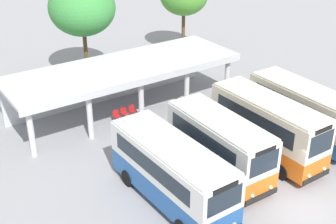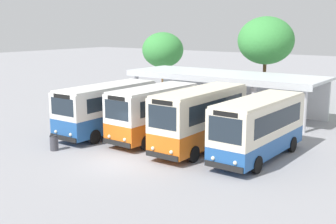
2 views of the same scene
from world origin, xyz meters
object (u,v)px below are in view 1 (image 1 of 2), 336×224
city_bus_second_in_row (219,144)px  waiting_chair_middle_seat (132,110)px  waiting_chair_second_from_end (124,112)px  city_bus_fourth_amber (303,110)px  city_bus_nearest_orange (171,170)px  city_bus_middle_cream (267,125)px  waiting_chair_end_by_column (116,115)px

city_bus_second_in_row → waiting_chair_middle_seat: city_bus_second_in_row is taller
waiting_chair_second_from_end → city_bus_fourth_amber: bearing=-45.5°
waiting_chair_second_from_end → city_bus_second_in_row: bearing=-82.8°
city_bus_nearest_orange → city_bus_second_in_row: size_ratio=1.15×
city_bus_middle_cream → waiting_chair_middle_seat: bearing=114.8°
city_bus_nearest_orange → waiting_chair_second_from_end: bearing=75.2°
city_bus_second_in_row → waiting_chair_middle_seat: size_ratio=8.00×
city_bus_nearest_orange → waiting_chair_middle_seat: 9.67m
city_bus_middle_cream → waiting_chair_end_by_column: size_ratio=8.80×
city_bus_nearest_orange → waiting_chair_end_by_column: size_ratio=9.17×
city_bus_nearest_orange → waiting_chair_end_by_column: bearing=78.8°
waiting_chair_second_from_end → waiting_chair_middle_seat: size_ratio=1.00×
waiting_chair_second_from_end → city_bus_nearest_orange: bearing=-104.8°
city_bus_second_in_row → city_bus_fourth_amber: city_bus_second_in_row is taller
waiting_chair_second_from_end → waiting_chair_middle_seat: bearing=-4.3°
city_bus_second_in_row → waiting_chair_middle_seat: 8.64m
waiting_chair_end_by_column → city_bus_fourth_amber: bearing=-43.1°
city_bus_nearest_orange → waiting_chair_middle_seat: (3.04, 9.09, -1.30)m
city_bus_middle_cream → waiting_chair_end_by_column: bearing=121.4°
city_bus_second_in_row → city_bus_nearest_orange: bearing=-170.8°
city_bus_nearest_orange → city_bus_middle_cream: 7.04m
city_bus_fourth_amber → waiting_chair_middle_seat: size_ratio=8.82×
city_bus_nearest_orange → city_bus_fourth_amber: city_bus_fourth_amber is taller
city_bus_nearest_orange → city_bus_second_in_row: bearing=9.2°
city_bus_fourth_amber → waiting_chair_middle_seat: (-7.48, 8.22, -1.32)m
city_bus_fourth_amber → waiting_chair_end_by_column: 12.03m
city_bus_nearest_orange → city_bus_second_in_row: (3.51, 0.57, 0.04)m
city_bus_second_in_row → waiting_chair_second_from_end: bearing=97.2°
city_bus_second_in_row → waiting_chair_second_from_end: size_ratio=8.00×
city_bus_middle_cream → waiting_chair_second_from_end: bearing=118.0°
city_bus_second_in_row → waiting_chair_end_by_column: size_ratio=8.00×
waiting_chair_middle_seat → city_bus_middle_cream: bearing=-65.2°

